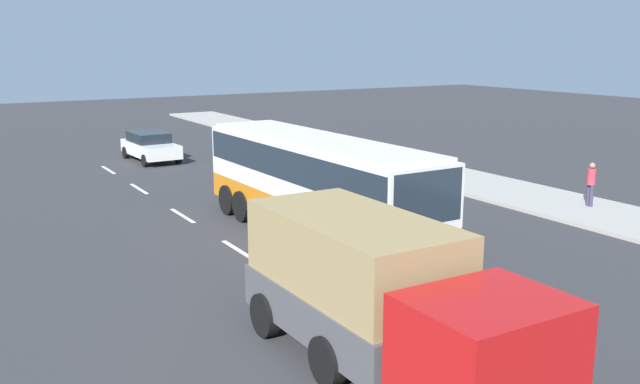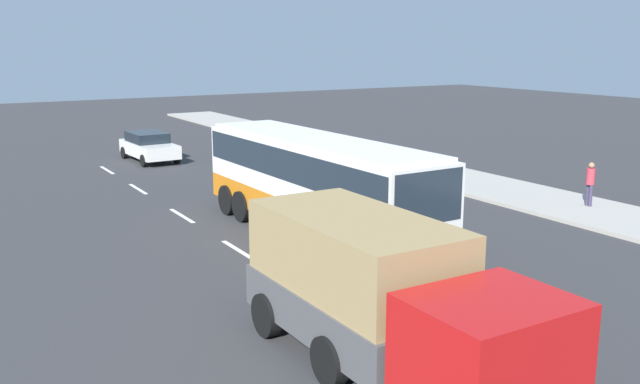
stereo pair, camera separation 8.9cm
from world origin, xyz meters
TOP-DOWN VIEW (x-y plane):
  - ground_plane at (0.00, 0.00)m, footprint 120.00×120.00m
  - sidewalk_curb at (0.00, 9.89)m, footprint 80.00×4.00m
  - lane_centreline at (-0.25, -3.28)m, footprint 37.96×0.16m
  - coach_bus at (-0.74, -0.48)m, footprint 11.04×2.80m
  - cargo_truck at (7.95, -4.16)m, footprint 7.34×2.69m
  - car_white_minivan at (-18.02, -0.60)m, footprint 4.52×2.13m
  - pedestrian_at_crossing at (1.42, 10.34)m, footprint 0.32×0.32m

SIDE VIEW (x-z plane):
  - ground_plane at x=0.00m, z-range 0.00..0.00m
  - lane_centreline at x=-0.25m, z-range 0.00..0.01m
  - sidewalk_curb at x=0.00m, z-range 0.00..0.15m
  - car_white_minivan at x=-18.02m, z-range 0.05..1.57m
  - pedestrian_at_crossing at x=1.42m, z-range 0.28..1.96m
  - cargo_truck at x=7.95m, z-range 0.12..3.01m
  - coach_bus at x=-0.74m, z-range 0.40..3.69m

